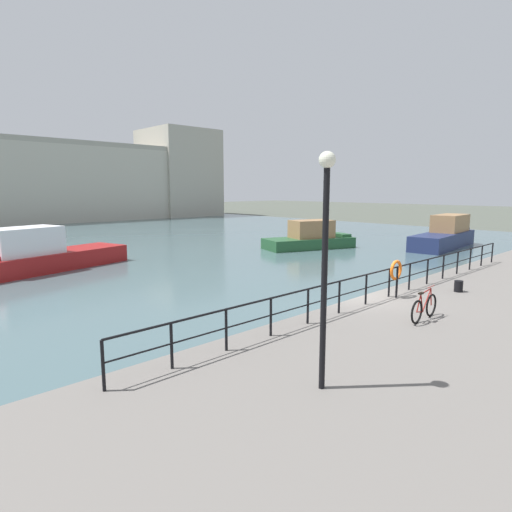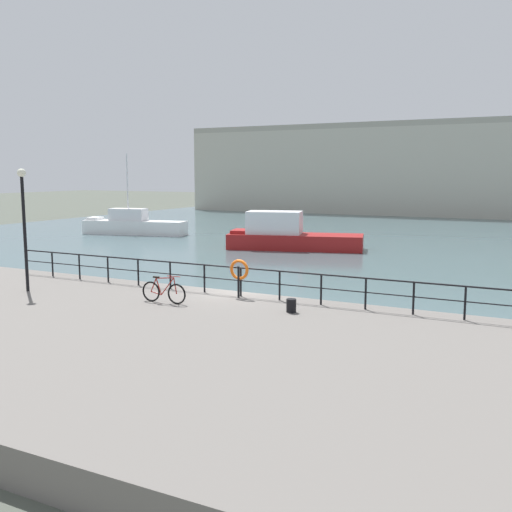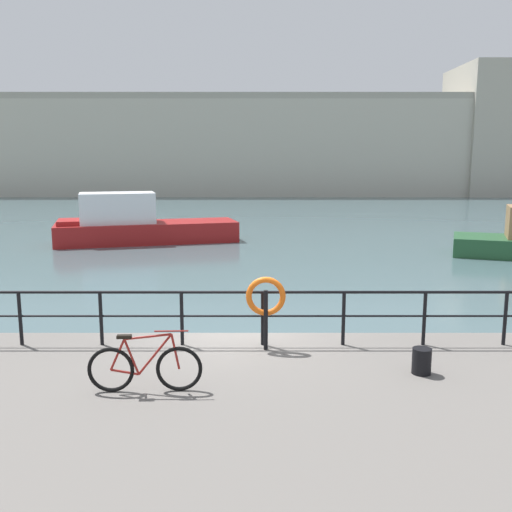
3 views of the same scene
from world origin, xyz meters
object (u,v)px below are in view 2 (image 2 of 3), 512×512
at_px(moored_harbor_tender, 288,235).
at_px(life_ring_stand, 239,271).
at_px(parked_bicycle, 164,292).
at_px(harbor_building, 511,168).
at_px(mooring_bollard, 291,306).
at_px(moored_white_yacht, 133,225).
at_px(quay_lamp_post, 24,214).

xyz_separation_m(moored_harbor_tender, life_ring_stand, (6.41, -18.97, 0.82)).
bearing_deg(parked_bicycle, harbor_building, 80.99).
distance_m(harbor_building, mooring_bollard, 60.31).
height_order(harbor_building, moored_white_yacht, harbor_building).
height_order(harbor_building, mooring_bollard, harbor_building).
xyz_separation_m(moored_harbor_tender, mooring_bollard, (9.01, -20.22, 0.06)).
distance_m(harbor_building, moored_white_yacht, 46.32).
xyz_separation_m(life_ring_stand, quay_lamp_post, (-7.76, -2.65, 1.99)).
height_order(moored_white_yacht, quay_lamp_post, moored_white_yacht).
distance_m(harbor_building, quay_lamp_post, 62.85).
bearing_deg(life_ring_stand, moored_white_yacht, 135.57).
relative_size(moored_harbor_tender, life_ring_stand, 6.95).
distance_m(harbor_building, parked_bicycle, 61.39).
bearing_deg(mooring_bollard, moored_white_yacht, 137.12).
distance_m(harbor_building, life_ring_stand, 59.18).
relative_size(moored_harbor_tender, quay_lamp_post, 2.09).
bearing_deg(moored_white_yacht, mooring_bollard, 125.62).
relative_size(parked_bicycle, quay_lamp_post, 0.38).
bearing_deg(harbor_building, moored_harbor_tender, -106.24).
xyz_separation_m(parked_bicycle, quay_lamp_post, (-5.86, -0.66, 2.58)).
height_order(moored_harbor_tender, moored_white_yacht, moored_white_yacht).
bearing_deg(life_ring_stand, moored_harbor_tender, 108.67).
bearing_deg(mooring_bollard, quay_lamp_post, -172.33).
bearing_deg(parked_bicycle, moored_white_yacht, 128.19).
bearing_deg(quay_lamp_post, moored_white_yacht, 120.70).
height_order(moored_white_yacht, life_ring_stand, moored_white_yacht).
bearing_deg(harbor_building, quay_lamp_post, -101.91).
bearing_deg(life_ring_stand, mooring_bollard, -25.80).
distance_m(life_ring_stand, quay_lamp_post, 8.44).
bearing_deg(moored_white_yacht, life_ring_stand, 124.07).
xyz_separation_m(moored_harbor_tender, quay_lamp_post, (-1.36, -21.62, 2.81)).
height_order(harbor_building, moored_harbor_tender, harbor_building).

